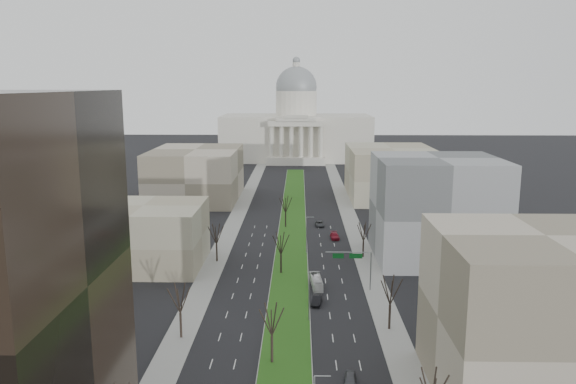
# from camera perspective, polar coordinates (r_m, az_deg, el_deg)

# --- Properties ---
(ground) EXTENTS (600.00, 600.00, 0.00)m
(ground) POSITION_cam_1_polar(r_m,az_deg,el_deg) (162.02, 0.46, -3.63)
(ground) COLOR black
(ground) RESTS_ON ground
(median) EXTENTS (8.00, 222.03, 0.20)m
(median) POSITION_cam_1_polar(r_m,az_deg,el_deg) (161.02, 0.46, -3.68)
(median) COLOR #999993
(median) RESTS_ON ground
(sidewalk_left) EXTENTS (5.00, 330.00, 0.15)m
(sidewalk_left) POSITION_cam_1_polar(r_m,az_deg,el_deg) (139.30, -6.93, -6.12)
(sidewalk_left) COLOR gray
(sidewalk_left) RESTS_ON ground
(sidewalk_right) EXTENTS (5.00, 330.00, 0.15)m
(sidewalk_right) POSITION_cam_1_polar(r_m,az_deg,el_deg) (138.80, 7.61, -6.20)
(sidewalk_right) COLOR gray
(sidewalk_right) RESTS_ON ground
(capitol) EXTENTS (80.00, 46.00, 55.00)m
(capitol) POSITION_cam_1_polar(r_m,az_deg,el_deg) (307.38, 0.83, 6.37)
(capitol) COLOR beige
(capitol) RESTS_ON ground
(building_beige_left) EXTENTS (26.00, 22.00, 14.00)m
(building_beige_left) POSITION_cam_1_polar(r_m,az_deg,el_deg) (131.14, -14.35, -4.32)
(building_beige_left) COLOR tan
(building_beige_left) RESTS_ON ground
(building_tan_right) EXTENTS (26.00, 24.00, 22.00)m
(building_tan_right) POSITION_cam_1_polar(r_m,az_deg,el_deg) (81.11, 24.10, -11.56)
(building_tan_right) COLOR gray
(building_tan_right) RESTS_ON ground
(building_grey_right) EXTENTS (28.00, 26.00, 24.00)m
(building_grey_right) POSITION_cam_1_polar(r_m,az_deg,el_deg) (135.80, 14.82, -1.65)
(building_grey_right) COLOR slate
(building_grey_right) RESTS_ON ground
(building_far_left) EXTENTS (30.00, 40.00, 18.00)m
(building_far_left) POSITION_cam_1_polar(r_m,az_deg,el_deg) (202.75, -9.33, 1.78)
(building_far_left) COLOR gray
(building_far_left) RESTS_ON ground
(building_far_right) EXTENTS (30.00, 40.00, 18.00)m
(building_far_right) POSITION_cam_1_polar(r_m,az_deg,el_deg) (206.94, 10.37, 1.93)
(building_far_right) COLOR tan
(building_far_right) RESTS_ON ground
(tree_left_mid) EXTENTS (5.40, 5.40, 9.72)m
(tree_left_mid) POSITION_cam_1_polar(r_m,az_deg,el_deg) (93.26, -10.94, -10.47)
(tree_left_mid) COLOR black
(tree_left_mid) RESTS_ON ground
(tree_left_far) EXTENTS (5.28, 5.28, 9.50)m
(tree_left_far) POSITION_cam_1_polar(r_m,az_deg,el_deg) (130.74, -7.30, -4.18)
(tree_left_far) COLOR black
(tree_left_far) RESTS_ON ground
(tree_right_mid) EXTENTS (5.52, 5.52, 9.94)m
(tree_right_mid) POSITION_cam_1_polar(r_m,az_deg,el_deg) (96.15, 10.38, -9.68)
(tree_right_mid) COLOR black
(tree_right_mid) RESTS_ON ground
(tree_right_far) EXTENTS (5.04, 5.04, 9.07)m
(tree_right_far) POSITION_cam_1_polar(r_m,az_deg,el_deg) (134.13, 7.69, -3.94)
(tree_right_far) COLOR black
(tree_right_far) RESTS_ON ground
(tree_median_a) EXTENTS (5.40, 5.40, 9.72)m
(tree_median_a) POSITION_cam_1_polar(r_m,az_deg,el_deg) (83.98, -1.66, -12.74)
(tree_median_a) COLOR black
(tree_median_a) RESTS_ON ground
(tree_median_b) EXTENTS (5.40, 5.40, 9.72)m
(tree_median_b) POSITION_cam_1_polar(r_m,az_deg,el_deg) (121.64, -0.72, -5.16)
(tree_median_b) COLOR black
(tree_median_b) RESTS_ON ground
(tree_median_c) EXTENTS (5.40, 5.40, 9.72)m
(tree_median_c) POSITION_cam_1_polar(r_m,az_deg,el_deg) (160.44, -0.25, -1.20)
(tree_median_c) COLOR black
(tree_median_c) RESTS_ON ground
(streetlamp_median_b) EXTENTS (1.90, 0.20, 9.16)m
(streetlamp_median_b) POSITION_cam_1_polar(r_m,az_deg,el_deg) (98.60, 2.19, -10.43)
(streetlamp_median_b) COLOR gray
(streetlamp_median_b) RESTS_ON ground
(streetlamp_median_c) EXTENTS (1.90, 0.20, 9.16)m
(streetlamp_median_c) POSITION_cam_1_polar(r_m,az_deg,el_deg) (136.62, 1.91, -4.31)
(streetlamp_median_c) COLOR gray
(streetlamp_median_c) RESTS_ON ground
(mast_arm_signs) EXTENTS (9.12, 0.24, 8.09)m
(mast_arm_signs) POSITION_cam_1_polar(r_m,az_deg,el_deg) (112.89, 7.05, -7.01)
(mast_arm_signs) COLOR gray
(mast_arm_signs) RESTS_ON ground
(car_grey_near) EXTENTS (2.00, 4.21, 1.39)m
(car_grey_near) POSITION_cam_1_polar(r_m,az_deg,el_deg) (81.96, 6.35, -18.36)
(car_grey_near) COLOR #46474D
(car_grey_near) RESTS_ON ground
(car_black) EXTENTS (2.35, 4.93, 1.56)m
(car_black) POSITION_cam_1_polar(r_m,az_deg,el_deg) (107.44, 2.96, -10.90)
(car_black) COLOR black
(car_black) RESTS_ON ground
(car_red) EXTENTS (2.46, 5.42, 1.54)m
(car_red) POSITION_cam_1_polar(r_m,az_deg,el_deg) (150.77, 4.77, -4.47)
(car_red) COLOR maroon
(car_red) RESTS_ON ground
(car_grey_far) EXTENTS (2.69, 5.21, 1.41)m
(car_grey_far) POSITION_cam_1_polar(r_m,az_deg,el_deg) (163.66, 3.22, -3.24)
(car_grey_far) COLOR #424449
(car_grey_far) RESTS_ON ground
(box_van) EXTENTS (2.57, 8.38, 2.30)m
(box_van) POSITION_cam_1_polar(r_m,az_deg,el_deg) (115.54, 2.91, -9.11)
(box_van) COLOR white
(box_van) RESTS_ON ground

